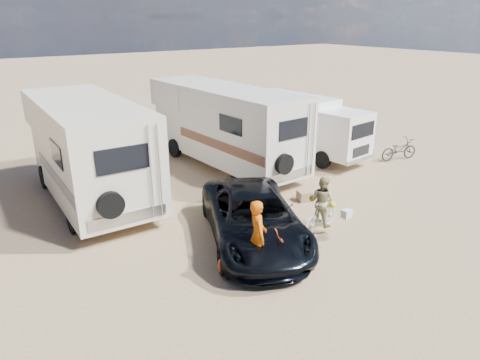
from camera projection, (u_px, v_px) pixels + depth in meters
ground at (346, 231)px, 13.14m from camera, size 140.00×140.00×0.00m
rv_main at (225, 127)px, 18.39m from camera, size 2.81×8.25×3.39m
rv_left at (89, 152)px, 14.82m from camera, size 2.95×7.35×3.50m
box_truck at (305, 127)px, 20.01m from camera, size 2.64×6.30×2.66m
dark_suv at (254, 218)px, 12.31m from camera, size 4.45×5.89×1.49m
bike_man at (257, 255)px, 10.80m from camera, size 2.12×1.47×1.06m
bike_woman at (321, 215)px, 13.11m from camera, size 1.63×0.72×0.95m
rider_man at (258, 242)px, 10.66m from camera, size 0.67×0.79×1.82m
rider_woman at (322, 206)px, 13.01m from camera, size 0.71×0.84×1.53m
bike_parked at (399, 149)px, 19.55m from camera, size 1.96×1.05×0.98m
cooler at (225, 212)px, 14.01m from camera, size 0.59×0.52×0.40m
crate at (304, 196)px, 15.30m from camera, size 0.55×0.55×0.35m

